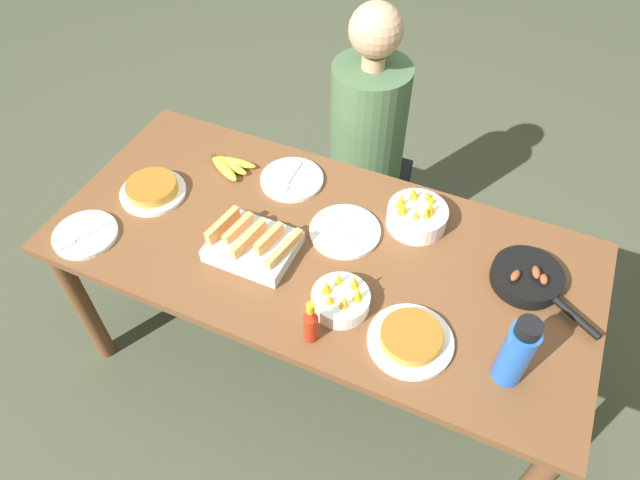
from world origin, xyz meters
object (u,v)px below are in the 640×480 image
at_px(fruit_bowl_citrus, 341,299).
at_px(empty_plate_far_left, 85,235).
at_px(person_figure, 365,161).
at_px(hot_sauce_bottle, 311,323).
at_px(banana_bunch, 228,166).
at_px(fruit_bowl_mango, 417,215).
at_px(melon_tray, 253,244).
at_px(frittata_plate_side, 411,339).
at_px(water_bottle, 516,352).
at_px(empty_plate_near_front, 345,231).
at_px(skillet, 528,278).
at_px(empty_plate_far_right, 292,179).
at_px(frittata_plate_center, 152,189).

bearing_deg(fruit_bowl_citrus, empty_plate_far_left, -173.98).
height_order(fruit_bowl_citrus, person_figure, person_figure).
xyz_separation_m(hot_sauce_bottle, person_figure, (-0.21, 1.02, -0.29)).
bearing_deg(empty_plate_far_left, fruit_bowl_citrus, 6.02).
bearing_deg(banana_bunch, fruit_bowl_mango, 1.70).
distance_m(empty_plate_far_left, hot_sauce_bottle, 0.86).
xyz_separation_m(banana_bunch, empty_plate_far_left, (-0.27, -0.49, -0.01)).
relative_size(melon_tray, empty_plate_far_left, 1.28).
distance_m(empty_plate_far_left, fruit_bowl_citrus, 0.90).
bearing_deg(fruit_bowl_citrus, melon_tray, 166.70).
distance_m(melon_tray, frittata_plate_side, 0.59).
height_order(fruit_bowl_mango, water_bottle, water_bottle).
relative_size(empty_plate_near_front, empty_plate_far_left, 1.12).
relative_size(skillet, empty_plate_far_left, 1.61).
bearing_deg(skillet, hot_sauce_bottle, -108.05).
relative_size(banana_bunch, water_bottle, 0.72).
distance_m(fruit_bowl_citrus, person_figure, 0.95).
xyz_separation_m(frittata_plate_side, water_bottle, (0.28, 0.01, 0.10)).
bearing_deg(hot_sauce_bottle, melon_tray, 144.84).
bearing_deg(frittata_plate_side, banana_bunch, 153.27).
height_order(empty_plate_far_left, empty_plate_far_right, same).
distance_m(fruit_bowl_citrus, water_bottle, 0.52).
bearing_deg(person_figure, empty_plate_near_front, -76.45).
bearing_deg(water_bottle, empty_plate_far_right, 152.64).
xyz_separation_m(skillet, frittata_plate_center, (-1.31, -0.15, -0.01)).
bearing_deg(empty_plate_far_left, empty_plate_far_right, 45.74).
distance_m(melon_tray, frittata_plate_center, 0.47).
distance_m(skillet, empty_plate_far_left, 1.45).
bearing_deg(hot_sauce_bottle, empty_plate_far_right, 120.93).
bearing_deg(skillet, empty_plate_near_front, -144.78).
height_order(melon_tray, water_bottle, water_bottle).
bearing_deg(frittata_plate_center, frittata_plate_side, -11.16).
height_order(empty_plate_far_left, person_figure, person_figure).
bearing_deg(frittata_plate_side, frittata_plate_center, 168.84).
bearing_deg(banana_bunch, melon_tray, -48.56).
bearing_deg(empty_plate_near_front, water_bottle, -26.39).
relative_size(empty_plate_near_front, fruit_bowl_citrus, 1.36).
relative_size(melon_tray, person_figure, 0.22).
bearing_deg(person_figure, water_bottle, -50.11).
distance_m(water_bottle, person_figure, 1.23).
bearing_deg(fruit_bowl_mango, skillet, -14.40).
bearing_deg(empty_plate_far_right, empty_plate_near_front, -29.47).
xyz_separation_m(fruit_bowl_citrus, water_bottle, (0.51, -0.02, 0.09)).
bearing_deg(empty_plate_far_right, water_bottle, -27.36).
distance_m(frittata_plate_side, person_figure, 1.06).
xyz_separation_m(frittata_plate_center, water_bottle, (1.31, -0.19, 0.10)).
bearing_deg(empty_plate_near_front, frittata_plate_center, -171.07).
height_order(banana_bunch, melon_tray, melon_tray).
relative_size(melon_tray, water_bottle, 1.07).
distance_m(frittata_plate_side, empty_plate_far_right, 0.77).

